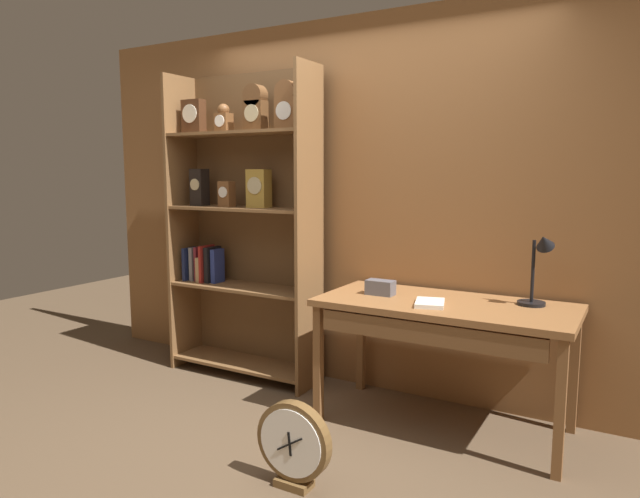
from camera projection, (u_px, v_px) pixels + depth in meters
name	position (u px, v px, depth m)	size (l,w,h in m)	color
ground_plane	(257.00, 462.00, 3.04)	(10.00, 10.00, 0.00)	brown
back_wood_panel	(366.00, 206.00, 4.01)	(4.80, 0.05, 2.60)	brown
bookshelf	(243.00, 219.00, 4.25)	(1.19, 0.36, 2.27)	brown
workbench	(443.00, 316.00, 3.36)	(1.49, 0.70, 0.77)	brown
desk_lamp	(538.00, 266.00, 3.23)	(0.20, 0.20, 0.44)	black
toolbox_small	(380.00, 287.00, 3.57)	(0.17, 0.10, 0.09)	#595960
open_repair_manual	(430.00, 303.00, 3.29)	(0.16, 0.22, 0.03)	silver
round_clock_large	(294.00, 444.00, 2.77)	(0.40, 0.11, 0.44)	brown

